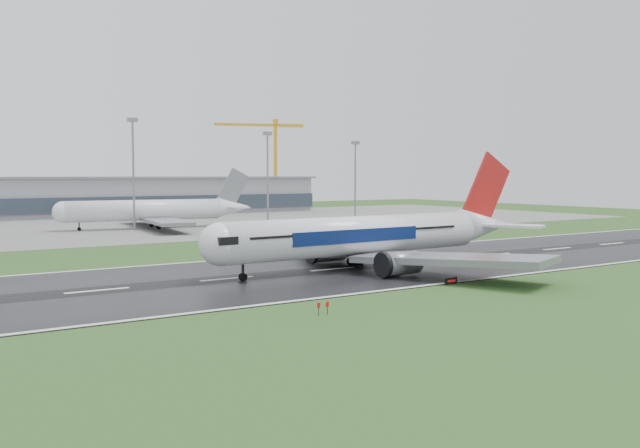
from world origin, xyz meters
TOP-DOWN VIEW (x-y plane):
  - ground at (0.00, 0.00)m, footprint 520.00×520.00m
  - runway at (0.00, 0.00)m, footprint 400.00×45.00m
  - apron at (0.00, 125.00)m, footprint 400.00×130.00m
  - terminal at (0.00, 185.00)m, footprint 240.00×36.00m
  - main_airliner at (27.95, -2.43)m, footprint 69.69×66.58m
  - parked_airliner at (23.73, 104.74)m, footprint 66.83×63.08m
  - tower_crane at (119.48, 200.00)m, footprint 43.29×16.55m
  - runway_sign at (25.94, -22.95)m, footprint 2.30×0.29m
  - floodmast_3 at (16.42, 100.00)m, footprint 0.64×0.64m
  - floodmast_4 at (61.12, 100.00)m, footprint 0.64×0.64m
  - floodmast_5 at (96.73, 100.00)m, footprint 0.64×0.64m

SIDE VIEW (x-z plane):
  - ground at x=0.00m, z-range 0.00..0.00m
  - apron at x=0.00m, z-range 0.00..0.08m
  - runway at x=0.00m, z-range 0.00..0.10m
  - runway_sign at x=25.94m, z-range 0.00..1.04m
  - terminal at x=0.00m, z-range 0.00..15.00m
  - parked_airliner at x=23.73m, z-range 0.08..18.02m
  - main_airliner at x=27.95m, z-range 0.10..20.05m
  - floodmast_5 at x=96.73m, z-range 0.00..27.32m
  - floodmast_4 at x=61.12m, z-range 0.00..29.46m
  - floodmast_3 at x=16.42m, z-range 0.00..31.90m
  - tower_crane at x=119.48m, z-range 0.00..44.26m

